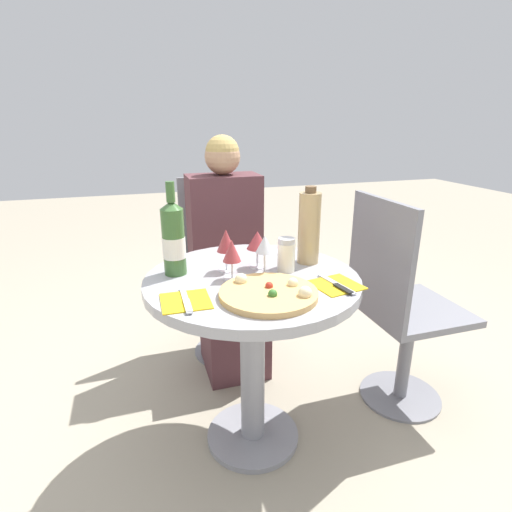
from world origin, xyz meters
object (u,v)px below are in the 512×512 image
Objects in this scene: chair_empty_side at (398,310)px; wine_bottle at (174,239)px; tall_carafe at (309,228)px; seated_diner at (229,270)px; chair_behind_diner at (223,270)px; pizza_large at (270,293)px; dining_table at (252,317)px.

wine_bottle is at bearing -94.52° from chair_empty_side.
tall_carafe is at bearing -3.43° from wine_bottle.
seated_diner is 3.98× the size of tall_carafe.
chair_behind_diner is 3.06× the size of pizza_large.
seated_diner reaches higher than chair_empty_side.
chair_empty_side is 1.01m from wine_bottle.
pizza_large is 0.94× the size of wine_bottle.
dining_table is 0.41m from wine_bottle.
dining_table is 0.80× the size of chair_behind_diner.
tall_carafe is at bearing 111.45° from seated_diner.
chair_empty_side is at bearing 17.80° from pizza_large.
wine_bottle reaches higher than chair_empty_side.
seated_diner is 0.66m from wine_bottle.
pizza_large is (0.01, -0.18, 0.17)m from dining_table.
chair_empty_side is (0.67, 0.04, -0.09)m from dining_table.
chair_empty_side is 3.23× the size of tall_carafe.
wine_bottle is at bearing 57.01° from seated_diner.
chair_empty_side is at bearing -4.52° from wine_bottle.
tall_carafe is at bearing 46.34° from pizza_large.
dining_table is at bearing -162.31° from tall_carafe.
seated_diner reaches higher than wine_bottle.
dining_table is at bearing -23.31° from wine_bottle.
chair_behind_diner is at bearing -138.55° from chair_empty_side.
dining_table is 0.80× the size of chair_empty_side.
chair_behind_diner is at bearing 85.95° from dining_table.
dining_table is 2.45× the size of pizza_large.
seated_diner is at bearing 111.45° from tall_carafe.
chair_behind_diner is 0.79m from tall_carafe.
chair_behind_diner is (0.05, 0.74, -0.09)m from dining_table.
wine_bottle is (-0.26, 0.29, 0.12)m from pizza_large.
chair_behind_diner is at bearing 63.79° from wine_bottle.
dining_table is 0.65× the size of seated_diner.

